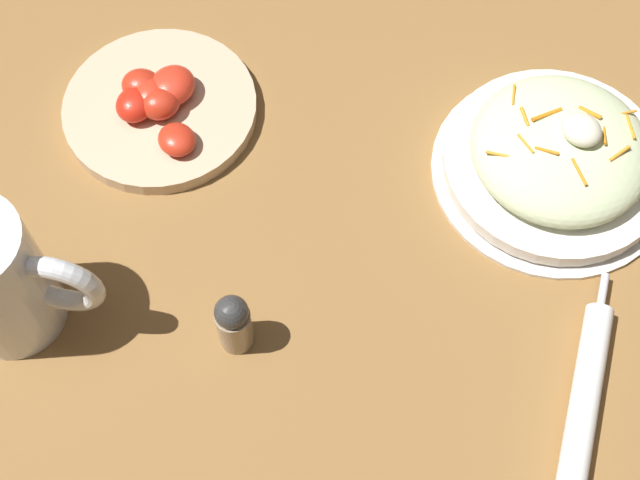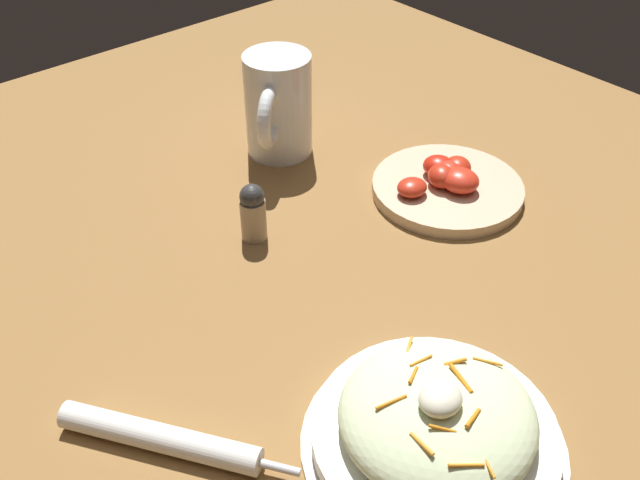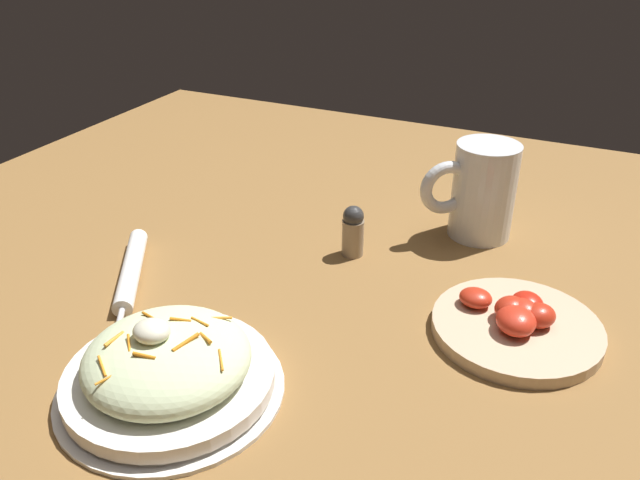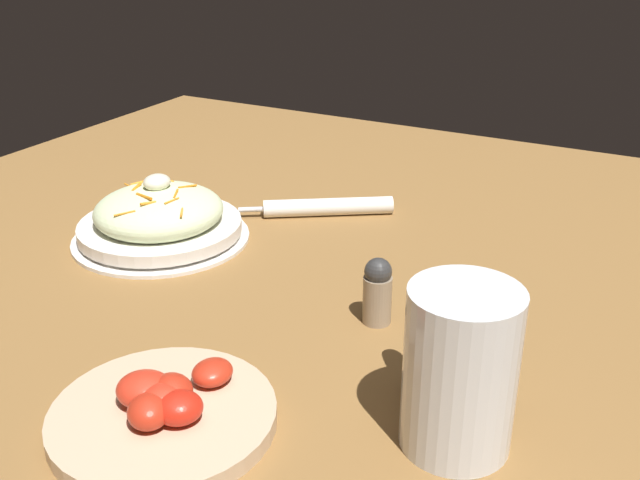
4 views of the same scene
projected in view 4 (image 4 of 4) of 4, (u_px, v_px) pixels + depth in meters
ground_plane at (298, 290)px, 0.87m from camera, size 1.43×1.43×0.00m
salad_plate at (160, 219)px, 0.98m from camera, size 0.24×0.24×0.09m
beer_mug at (458, 375)px, 0.60m from camera, size 0.13×0.12×0.14m
napkin_roll at (327, 207)px, 1.07m from camera, size 0.14×0.20×0.03m
tomato_plate at (163, 410)px, 0.64m from camera, size 0.20×0.20×0.04m
salt_shaker at (377, 290)px, 0.78m from camera, size 0.03×0.03×0.08m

